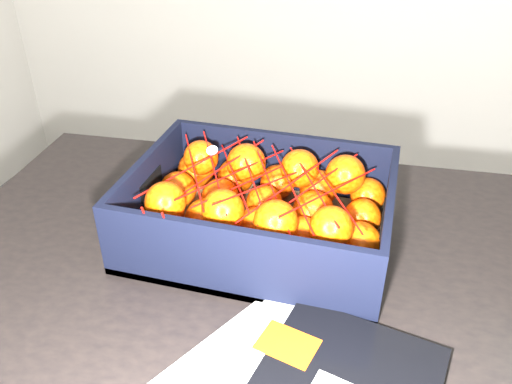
# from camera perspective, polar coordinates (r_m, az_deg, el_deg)

# --- Properties ---
(table) EXTENTS (1.26, 0.89, 0.75)m
(table) POSITION_cam_1_polar(r_m,az_deg,el_deg) (0.89, 3.75, -14.03)
(table) COLOR black
(table) RESTS_ON ground
(produce_crate) EXTENTS (0.42, 0.31, 0.13)m
(produce_crate) POSITION_cam_1_polar(r_m,az_deg,el_deg) (0.88, 0.53, -2.90)
(produce_crate) COLOR olive
(produce_crate) RESTS_ON table
(clementine_heap) EXTENTS (0.40, 0.29, 0.12)m
(clementine_heap) POSITION_cam_1_polar(r_m,az_deg,el_deg) (0.87, 0.40, -1.65)
(clementine_heap) COLOR #D73F04
(clementine_heap) RESTS_ON produce_crate
(mesh_net) EXTENTS (0.34, 0.28, 0.09)m
(mesh_net) POSITION_cam_1_polar(r_m,az_deg,el_deg) (0.83, -0.04, 1.11)
(mesh_net) COLOR #BC0A07
(mesh_net) RESTS_ON clementine_heap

